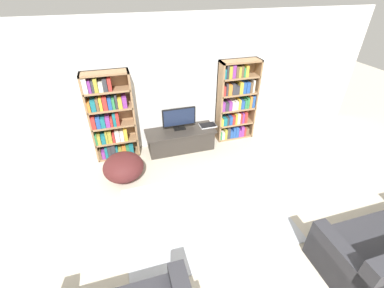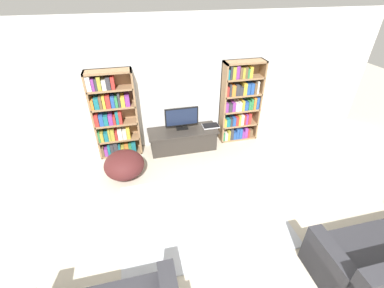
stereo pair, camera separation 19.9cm
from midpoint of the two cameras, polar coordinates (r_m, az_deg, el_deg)
wall_back at (r=5.21m, az=-2.32°, el=13.00°), size 8.80×0.06×2.60m
bookshelf_left at (r=5.15m, az=-16.01°, el=5.88°), size 0.84×0.30×1.74m
bookshelf_right at (r=5.61m, az=11.49°, el=8.83°), size 0.84×0.30×1.74m
tv_stand at (r=5.41m, az=-0.98°, el=1.08°), size 1.43×0.53×0.44m
television at (r=5.24m, az=-1.21°, el=5.81°), size 0.69×0.16×0.47m
laptop at (r=5.45m, az=5.21°, el=4.03°), size 0.35×0.23×0.03m
area_rug at (r=4.14m, az=3.57°, el=-15.22°), size 2.45×1.78×0.02m
beanbag_ottoman at (r=4.80m, az=-13.68°, el=-4.52°), size 0.72×0.72×0.48m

